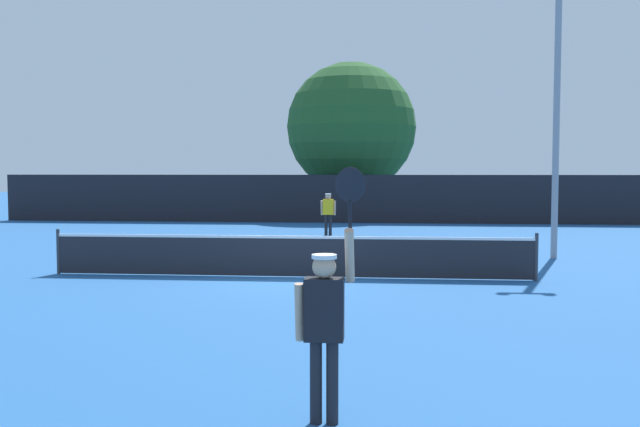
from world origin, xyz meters
name	(u,v)px	position (x,y,z in m)	size (l,w,h in m)	color
ground_plane	(290,277)	(0.00, 0.00, 0.00)	(120.00, 120.00, 0.00)	#235693
tennis_net	(289,255)	(0.00, 0.00, 0.51)	(11.21, 0.08, 1.07)	#232328
perimeter_fence	(340,199)	(0.00, 16.94, 1.13)	(32.64, 0.12, 2.25)	black
player_serving	(325,312)	(1.66, -9.31, 1.10)	(0.68, 0.39, 2.51)	black
player_receiving	(328,210)	(0.01, 10.43, 0.97)	(0.57, 0.23, 1.59)	yellow
tennis_ball	(196,265)	(-2.61, 1.50, 0.03)	(0.07, 0.07, 0.07)	#CCE033
light_pole	(557,88)	(6.89, 4.17, 4.73)	(1.18, 0.28, 8.33)	gray
large_tree	(351,127)	(0.28, 21.50, 4.73)	(6.83, 6.83, 8.16)	brown
parked_car_near	(217,199)	(-7.75, 24.46, 0.78)	(2.37, 4.39, 1.69)	#B7B7BC
parked_car_mid	(286,200)	(-3.55, 23.83, 0.78)	(2.09, 4.28, 1.69)	navy
parked_car_far	(379,202)	(1.79, 22.08, 0.78)	(2.25, 4.35, 1.69)	black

